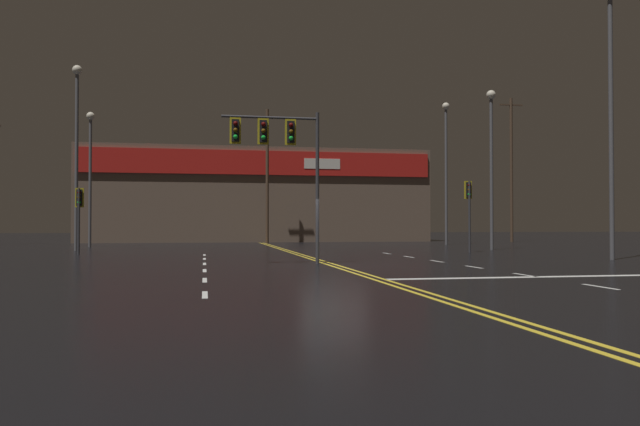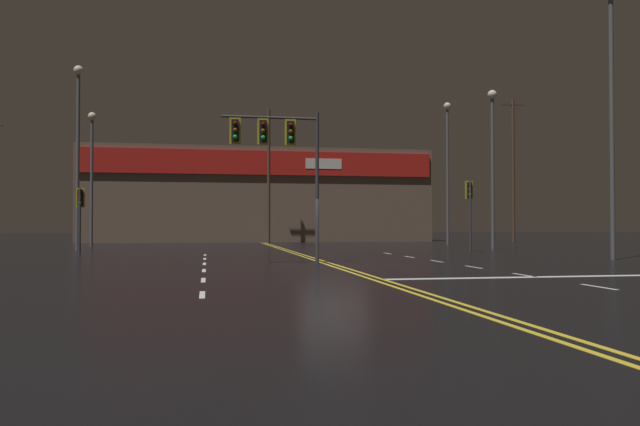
{
  "view_description": "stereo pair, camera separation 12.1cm",
  "coord_description": "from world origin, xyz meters",
  "px_view_note": "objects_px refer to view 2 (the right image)",
  "views": [
    {
      "loc": [
        -4.75,
        -22.65,
        1.51
      ],
      "look_at": [
        0.0,
        2.83,
        2.0
      ],
      "focal_mm": 35.0,
      "sensor_mm": 36.0,
      "label": 1
    },
    {
      "loc": [
        -4.63,
        -22.67,
        1.51
      ],
      "look_at": [
        0.0,
        2.83,
        2.0
      ],
      "focal_mm": 35.0,
      "sensor_mm": 36.0,
      "label": 2
    }
  ],
  "objects_px": {
    "traffic_signal_median": "(277,144)",
    "streetlight_near_right": "(611,91)",
    "streetlight_far_right": "(92,161)",
    "traffic_signal_corner_northwest": "(80,206)",
    "streetlight_median_approach": "(492,148)",
    "streetlight_far_left": "(78,134)",
    "traffic_signal_corner_northeast": "(470,200)",
    "streetlight_far_median": "(447,155)"
  },
  "relations": [
    {
      "from": "traffic_signal_corner_northeast",
      "to": "traffic_signal_median",
      "type": "bearing_deg",
      "value": -143.25
    },
    {
      "from": "traffic_signal_median",
      "to": "traffic_signal_corner_northwest",
      "type": "height_order",
      "value": "traffic_signal_median"
    },
    {
      "from": "traffic_signal_corner_northeast",
      "to": "streetlight_median_approach",
      "type": "distance_m",
      "value": 5.13
    },
    {
      "from": "streetlight_far_left",
      "to": "streetlight_far_median",
      "type": "height_order",
      "value": "streetlight_far_median"
    },
    {
      "from": "traffic_signal_corner_northeast",
      "to": "streetlight_near_right",
      "type": "bearing_deg",
      "value": -70.5
    },
    {
      "from": "streetlight_far_left",
      "to": "traffic_signal_median",
      "type": "bearing_deg",
      "value": -55.4
    },
    {
      "from": "streetlight_median_approach",
      "to": "streetlight_far_median",
      "type": "height_order",
      "value": "streetlight_far_median"
    },
    {
      "from": "traffic_signal_median",
      "to": "streetlight_far_left",
      "type": "distance_m",
      "value": 17.81
    },
    {
      "from": "traffic_signal_median",
      "to": "streetlight_near_right",
      "type": "relative_size",
      "value": 0.5
    },
    {
      "from": "streetlight_median_approach",
      "to": "streetlight_far_right",
      "type": "height_order",
      "value": "streetlight_median_approach"
    },
    {
      "from": "streetlight_near_right",
      "to": "streetlight_far_right",
      "type": "distance_m",
      "value": 32.41
    },
    {
      "from": "traffic_signal_median",
      "to": "streetlight_far_right",
      "type": "distance_m",
      "value": 23.57
    },
    {
      "from": "streetlight_far_left",
      "to": "streetlight_far_right",
      "type": "distance_m",
      "value": 6.63
    },
    {
      "from": "streetlight_median_approach",
      "to": "streetlight_far_median",
      "type": "relative_size",
      "value": 0.89
    },
    {
      "from": "streetlight_far_median",
      "to": "traffic_signal_median",
      "type": "bearing_deg",
      "value": -125.95
    },
    {
      "from": "traffic_signal_corner_northwest",
      "to": "streetlight_far_right",
      "type": "xyz_separation_m",
      "value": [
        -1.4,
        11.2,
        3.43
      ]
    },
    {
      "from": "traffic_signal_corner_northwest",
      "to": "streetlight_far_right",
      "type": "height_order",
      "value": "streetlight_far_right"
    },
    {
      "from": "traffic_signal_median",
      "to": "streetlight_far_right",
      "type": "xyz_separation_m",
      "value": [
        -10.4,
        21.11,
        1.34
      ]
    },
    {
      "from": "traffic_signal_corner_northwest",
      "to": "streetlight_far_median",
      "type": "xyz_separation_m",
      "value": [
        24.41,
        11.33,
        4.3
      ]
    },
    {
      "from": "traffic_signal_corner_northwest",
      "to": "streetlight_median_approach",
      "type": "relative_size",
      "value": 0.35
    },
    {
      "from": "streetlight_near_right",
      "to": "streetlight_far_median",
      "type": "bearing_deg",
      "value": 87.65
    },
    {
      "from": "traffic_signal_corner_northeast",
      "to": "streetlight_far_right",
      "type": "height_order",
      "value": "streetlight_far_right"
    },
    {
      "from": "traffic_signal_median",
      "to": "streetlight_far_median",
      "type": "relative_size",
      "value": 0.54
    },
    {
      "from": "streetlight_far_left",
      "to": "traffic_signal_corner_northeast",
      "type": "bearing_deg",
      "value": -15.11
    },
    {
      "from": "streetlight_far_left",
      "to": "streetlight_far_right",
      "type": "bearing_deg",
      "value": 93.19
    },
    {
      "from": "traffic_signal_median",
      "to": "traffic_signal_corner_northwest",
      "type": "relative_size",
      "value": 1.72
    },
    {
      "from": "traffic_signal_median",
      "to": "streetlight_far_right",
      "type": "bearing_deg",
      "value": 116.23
    },
    {
      "from": "streetlight_far_median",
      "to": "traffic_signal_corner_northwest",
      "type": "bearing_deg",
      "value": -155.1
    },
    {
      "from": "traffic_signal_corner_northwest",
      "to": "streetlight_far_median",
      "type": "height_order",
      "value": "streetlight_far_median"
    },
    {
      "from": "traffic_signal_corner_northeast",
      "to": "streetlight_far_left",
      "type": "distance_m",
      "value": 22.79
    },
    {
      "from": "traffic_signal_median",
      "to": "traffic_signal_corner_northwest",
      "type": "xyz_separation_m",
      "value": [
        -9.0,
        9.91,
        -2.09
      ]
    },
    {
      "from": "streetlight_near_right",
      "to": "streetlight_far_right",
      "type": "relative_size",
      "value": 1.28
    },
    {
      "from": "traffic_signal_corner_northeast",
      "to": "streetlight_median_approach",
      "type": "xyz_separation_m",
      "value": [
        2.75,
        2.85,
        3.27
      ]
    },
    {
      "from": "streetlight_far_left",
      "to": "streetlight_far_right",
      "type": "xyz_separation_m",
      "value": [
        -0.37,
        6.56,
        -0.86
      ]
    },
    {
      "from": "traffic_signal_corner_northeast",
      "to": "streetlight_far_right",
      "type": "relative_size",
      "value": 0.43
    },
    {
      "from": "streetlight_near_right",
      "to": "streetlight_far_left",
      "type": "height_order",
      "value": "streetlight_near_right"
    },
    {
      "from": "traffic_signal_corner_northwest",
      "to": "streetlight_far_left",
      "type": "height_order",
      "value": "streetlight_far_left"
    },
    {
      "from": "streetlight_median_approach",
      "to": "traffic_signal_median",
      "type": "bearing_deg",
      "value": -141.26
    },
    {
      "from": "traffic_signal_corner_northwest",
      "to": "streetlight_median_approach",
      "type": "xyz_separation_m",
      "value": [
        23.4,
        1.63,
        3.67
      ]
    },
    {
      "from": "traffic_signal_median",
      "to": "streetlight_median_approach",
      "type": "bearing_deg",
      "value": 38.74
    },
    {
      "from": "streetlight_median_approach",
      "to": "streetlight_far_left",
      "type": "distance_m",
      "value": 24.62
    },
    {
      "from": "traffic_signal_corner_northwest",
      "to": "streetlight_near_right",
      "type": "xyz_separation_m",
      "value": [
        23.56,
        -9.44,
        4.81
      ]
    }
  ]
}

